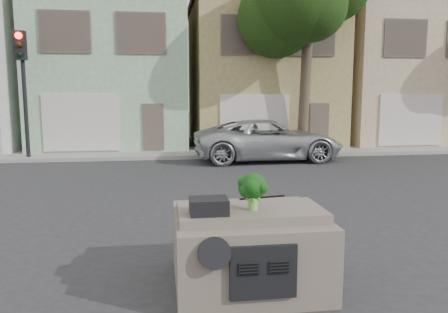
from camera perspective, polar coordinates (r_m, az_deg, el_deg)
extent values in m
plane|color=#303033|center=(9.13, -0.54, -8.56)|extent=(120.00, 120.00, 0.00)
cube|color=gray|center=(19.38, -4.59, 0.49)|extent=(40.00, 3.00, 0.15)
cube|color=#9AC39C|center=(23.33, -14.07, 10.65)|extent=(7.20, 8.20, 7.55)
cube|color=tan|center=(23.77, 4.55, 10.81)|extent=(7.20, 8.20, 7.55)
cube|color=#CBB08E|center=(26.43, 20.89, 10.03)|extent=(7.20, 8.20, 7.55)
imported|color=#B5B8BC|center=(17.70, 5.76, -0.49)|extent=(5.98, 2.87, 1.64)
cube|color=black|center=(18.96, -24.66, 7.12)|extent=(0.40, 0.40, 5.10)
cube|color=#1B350E|center=(19.54, 10.58, 12.71)|extent=(4.40, 4.00, 8.50)
cube|color=#74675A|center=(6.14, 3.17, -11.44)|extent=(2.00, 1.80, 1.12)
cube|color=black|center=(5.54, -2.00, -6.48)|extent=(0.48, 0.38, 0.20)
cube|color=black|center=(6.40, 5.02, -5.34)|extent=(0.69, 0.15, 0.02)
cube|color=#11380E|center=(5.69, 3.82, -4.53)|extent=(0.57, 0.57, 0.50)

